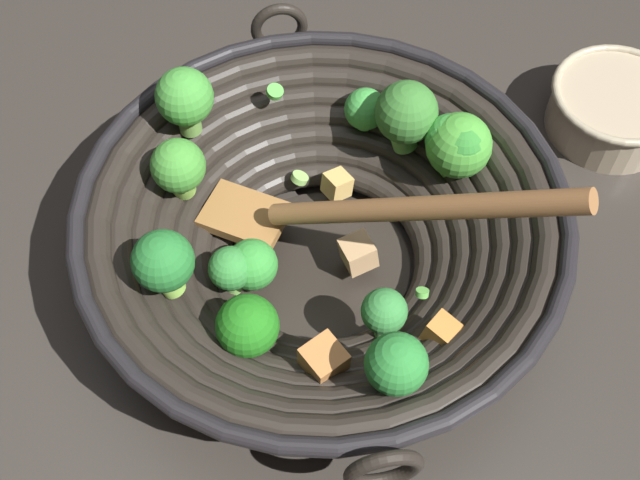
# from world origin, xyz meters

# --- Properties ---
(ground_plane) EXTENTS (4.00, 4.00, 0.00)m
(ground_plane) POSITION_xyz_m (0.00, 0.00, 0.00)
(ground_plane) COLOR #332D28
(wok) EXTENTS (0.43, 0.40, 0.21)m
(wok) POSITION_xyz_m (0.00, -0.00, 0.06)
(wok) COLOR black
(wok) RESTS_ON ground
(prep_bowl) EXTENTS (0.13, 0.13, 0.05)m
(prep_bowl) POSITION_xyz_m (0.03, -0.33, 0.03)
(prep_bowl) COLOR tan
(prep_bowl) RESTS_ON ground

